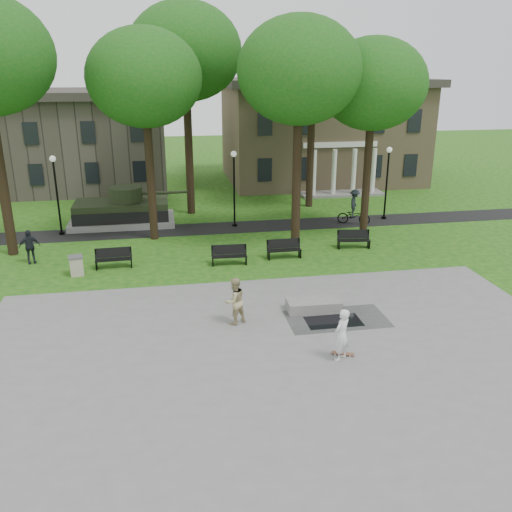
{
  "coord_description": "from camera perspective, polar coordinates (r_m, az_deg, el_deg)",
  "views": [
    {
      "loc": [
        -3.89,
        -20.43,
        9.58
      ],
      "look_at": [
        0.15,
        2.49,
        1.4
      ],
      "focal_mm": 38.0,
      "sensor_mm": 36.0,
      "label": 1
    }
  ],
  "objects": [
    {
      "name": "tree_1",
      "position": [
        30.94,
        -11.69,
        17.83
      ],
      "size": [
        6.2,
        6.2,
        11.63
      ],
      "color": "black",
      "rests_on": "ground"
    },
    {
      "name": "building_left",
      "position": [
        47.84,
        -18.82,
        11.18
      ],
      "size": [
        15.0,
        10.0,
        7.2
      ],
      "primitive_type": "cube",
      "color": "#4C443D",
      "rests_on": "ground"
    },
    {
      "name": "park_bench_3",
      "position": [
        30.56,
        10.21,
        1.81
      ],
      "size": [
        1.84,
        0.73,
        1.0
      ],
      "rotation": [
        0.0,
        0.0,
        -0.12
      ],
      "color": "black",
      "rests_on": "ground"
    },
    {
      "name": "skateboard",
      "position": [
        19.5,
        9.12,
        -10.15
      ],
      "size": [
        0.8,
        0.49,
        0.07
      ],
      "primitive_type": "cube",
      "rotation": [
        0.0,
        0.0,
        -0.4
      ],
      "color": "brown",
      "rests_on": "plaza"
    },
    {
      "name": "park_bench_0",
      "position": [
        28.02,
        -14.75,
        -0.16
      ],
      "size": [
        1.82,
        0.6,
        1.0
      ],
      "rotation": [
        0.0,
        0.0,
        0.04
      ],
      "color": "black",
      "rests_on": "ground"
    },
    {
      "name": "ground",
      "position": [
        22.9,
        0.72,
        -5.37
      ],
      "size": [
        120.0,
        120.0,
        0.0
      ],
      "primitive_type": "plane",
      "color": "#174C11",
      "rests_on": "ground"
    },
    {
      "name": "park_bench_1",
      "position": [
        27.58,
        -2.85,
        0.17
      ],
      "size": [
        1.82,
        0.61,
        1.0
      ],
      "rotation": [
        0.0,
        0.0,
        -0.05
      ],
      "color": "black",
      "rests_on": "ground"
    },
    {
      "name": "park_bench_2",
      "position": [
        28.5,
        2.95,
        0.81
      ],
      "size": [
        1.81,
        0.55,
        1.0
      ],
      "rotation": [
        0.0,
        0.0,
        0.02
      ],
      "color": "black",
      "rests_on": "ground"
    },
    {
      "name": "skateboarder",
      "position": [
        18.78,
        9.02,
        -8.2
      ],
      "size": [
        0.82,
        0.78,
        1.89
      ],
      "primitive_type": "imported",
      "rotation": [
        0.0,
        0.0,
        3.8
      ],
      "color": "white",
      "rests_on": "plaza"
    },
    {
      "name": "trash_bin",
      "position": [
        27.54,
        -18.39,
        -0.95
      ],
      "size": [
        0.78,
        0.78,
        0.96
      ],
      "rotation": [
        0.0,
        0.0,
        0.21
      ],
      "color": "#C1B29E",
      "rests_on": "ground"
    },
    {
      "name": "tank_monument",
      "position": [
        35.61,
        -13.86,
        4.62
      ],
      "size": [
        7.45,
        3.4,
        2.4
      ],
      "color": "gray",
      "rests_on": "ground"
    },
    {
      "name": "plaza",
      "position": [
        18.57,
        3.64,
        -11.7
      ],
      "size": [
        22.0,
        16.0,
        0.02
      ],
      "primitive_type": "cube",
      "color": "gray",
      "rests_on": "ground"
    },
    {
      "name": "tree_4",
      "position": [
        36.49,
        -7.49,
        20.49
      ],
      "size": [
        7.2,
        7.2,
        13.5
      ],
      "color": "black",
      "rests_on": "ground"
    },
    {
      "name": "pedestrian_walker",
      "position": [
        29.91,
        -22.75,
        0.92
      ],
      "size": [
        1.12,
        0.77,
        1.77
      ],
      "primitive_type": "imported",
      "rotation": [
        0.0,
        0.0,
        0.36
      ],
      "color": "black",
      "rests_on": "ground"
    },
    {
      "name": "tree_5",
      "position": [
        38.36,
        6.07,
        19.39
      ],
      "size": [
        6.4,
        6.4,
        12.44
      ],
      "color": "black",
      "rests_on": "ground"
    },
    {
      "name": "lamp_mid",
      "position": [
        33.71,
        -2.32,
        7.73
      ],
      "size": [
        0.36,
        0.36,
        4.73
      ],
      "color": "black",
      "rests_on": "ground"
    },
    {
      "name": "building_right",
      "position": [
        48.74,
        6.81,
        13.07
      ],
      "size": [
        17.0,
        12.0,
        8.6
      ],
      "color": "#9E8460",
      "rests_on": "ground"
    },
    {
      "name": "tree_2",
      "position": [
        29.86,
        4.58,
        18.8
      ],
      "size": [
        6.6,
        6.6,
        12.16
      ],
      "color": "black",
      "rests_on": "ground"
    },
    {
      "name": "tree_3",
      "position": [
        32.22,
        12.23,
        17.21
      ],
      "size": [
        6.0,
        6.0,
        11.19
      ],
      "color": "black",
      "rests_on": "ground"
    },
    {
      "name": "puddle",
      "position": [
        21.82,
        8.16,
        -6.83
      ],
      "size": [
        2.2,
        1.2,
        0.0
      ],
      "primitive_type": "cube",
      "color": "black",
      "rests_on": "plaza"
    },
    {
      "name": "lamp_right",
      "position": [
        36.39,
        13.64,
        8.07
      ],
      "size": [
        0.36,
        0.36,
        4.73
      ],
      "color": "black",
      "rests_on": "ground"
    },
    {
      "name": "concrete_block",
      "position": [
        22.58,
        6.08,
        -5.17
      ],
      "size": [
        2.23,
        1.08,
        0.45
      ],
      "primitive_type": "cube",
      "rotation": [
        0.0,
        0.0,
        -0.04
      ],
      "color": "gray",
      "rests_on": "plaza"
    },
    {
      "name": "friend_watching",
      "position": [
        21.09,
        -2.29,
        -4.74
      ],
      "size": [
        1.16,
        1.08,
        1.9
      ],
      "primitive_type": "imported",
      "rotation": [
        0.0,
        0.0,
        3.65
      ],
      "color": "tan",
      "rests_on": "plaza"
    },
    {
      "name": "cyclist",
      "position": [
        35.12,
        10.29,
        4.78
      ],
      "size": [
        2.18,
        1.52,
        2.26
      ],
      "rotation": [
        0.0,
        0.0,
        1.14
      ],
      "color": "black",
      "rests_on": "ground"
    },
    {
      "name": "footpath",
      "position": [
        34.04,
        -3.03,
        3.0
      ],
      "size": [
        44.0,
        2.6,
        0.01
      ],
      "primitive_type": "cube",
      "color": "black",
      "rests_on": "ground"
    },
    {
      "name": "lamp_left",
      "position": [
        33.98,
        -20.27,
        6.65
      ],
      "size": [
        0.36,
        0.36,
        4.73
      ],
      "color": "black",
      "rests_on": "ground"
    }
  ]
}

